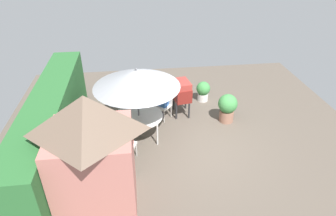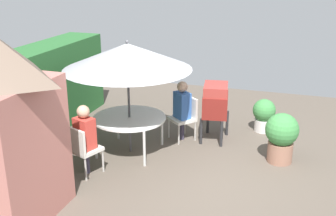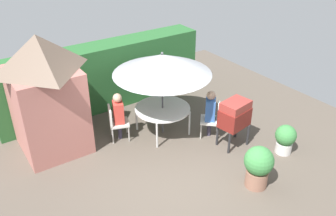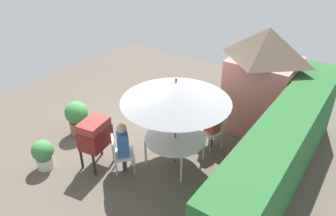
% 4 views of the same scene
% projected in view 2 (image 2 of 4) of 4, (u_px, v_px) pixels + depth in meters
% --- Properties ---
extents(ground_plane, '(11.00, 11.00, 0.00)m').
position_uv_depth(ground_plane, '(184.00, 174.00, 7.30)').
color(ground_plane, brown).
extents(hedge_backdrop, '(6.07, 0.85, 1.85)m').
position_uv_depth(hedge_backdrop, '(11.00, 104.00, 8.03)').
color(hedge_backdrop, '#28602D').
rests_on(hedge_backdrop, ground).
extents(patio_table, '(1.40, 1.40, 0.72)m').
position_uv_depth(patio_table, '(129.00, 119.00, 7.97)').
color(patio_table, white).
rests_on(patio_table, ground).
extents(patio_umbrella, '(2.39, 2.39, 2.21)m').
position_uv_depth(patio_umbrella, '(127.00, 56.00, 7.56)').
color(patio_umbrella, '#4C4C51').
rests_on(patio_umbrella, ground).
extents(bbq_grill, '(0.77, 0.61, 1.20)m').
position_uv_depth(bbq_grill, '(215.00, 101.00, 8.47)').
color(bbq_grill, maroon).
rests_on(bbq_grill, ground).
extents(chair_near_shed, '(0.59, 0.59, 0.90)m').
position_uv_depth(chair_near_shed, '(82.00, 147.00, 7.13)').
color(chair_near_shed, silver).
rests_on(chair_near_shed, ground).
extents(chair_far_side, '(0.65, 0.65, 0.90)m').
position_uv_depth(chair_far_side, '(186.00, 115.00, 8.63)').
color(chair_far_side, silver).
rests_on(chair_far_side, ground).
extents(potted_plant_by_shed, '(0.49, 0.49, 0.73)m').
position_uv_depth(potted_plant_by_shed, '(264.00, 114.00, 9.05)').
color(potted_plant_by_shed, silver).
rests_on(potted_plant_by_shed, ground).
extents(potted_plant_by_grill, '(0.61, 0.61, 0.94)m').
position_uv_depth(potted_plant_by_grill, '(281.00, 136.00, 7.61)').
color(potted_plant_by_grill, '#936651').
rests_on(potted_plant_by_grill, ground).
extents(person_in_red, '(0.34, 0.40, 1.26)m').
position_uv_depth(person_in_red, '(85.00, 132.00, 7.11)').
color(person_in_red, '#CC3D33').
rests_on(person_in_red, ground).
extents(person_in_blue, '(0.40, 0.41, 1.26)m').
position_uv_depth(person_in_blue, '(182.00, 104.00, 8.50)').
color(person_in_blue, '#3866B2').
rests_on(person_in_blue, ground).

